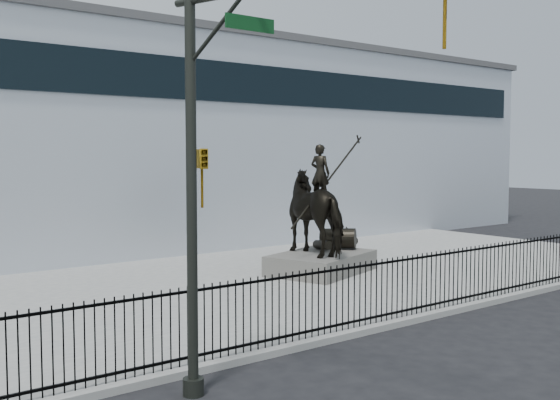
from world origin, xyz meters
TOP-DOWN VIEW (x-y plane):
  - ground at (0.00, 0.00)m, footprint 120.00×120.00m
  - plaza at (0.00, 7.00)m, footprint 30.00×12.00m
  - building at (0.00, 20.00)m, footprint 44.00×14.00m
  - picket_fence at (0.00, 1.25)m, footprint 22.10×0.10m
  - statue_plinth at (1.86, 6.96)m, footprint 4.09×3.40m
  - equestrian_statue at (1.93, 6.98)m, footprint 4.29×3.39m
  - traffic_signal_left at (-6.75, -0.62)m, footprint 1.52×4.84m

SIDE VIEW (x-z plane):
  - ground at x=0.00m, z-range 0.00..0.00m
  - plaza at x=0.00m, z-range 0.00..0.15m
  - statue_plinth at x=1.86m, z-range 0.15..0.81m
  - picket_fence at x=0.00m, z-range 0.15..1.65m
  - equestrian_statue at x=1.93m, z-range 0.28..4.09m
  - traffic_signal_left at x=-6.75m, z-range 0.53..7.53m
  - building at x=0.00m, z-range 0.00..9.00m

